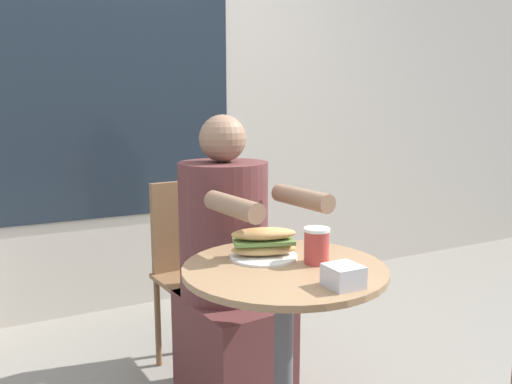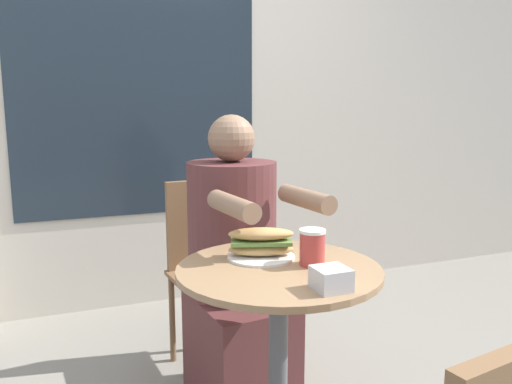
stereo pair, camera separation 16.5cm
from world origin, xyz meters
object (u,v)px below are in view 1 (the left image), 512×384
(seated_diner, at_px, (229,282))
(diner_chair, at_px, (195,257))
(sandwich_on_plate, at_px, (264,244))
(drink_cup, at_px, (317,246))
(cafe_table, at_px, (284,329))

(seated_diner, bearing_deg, diner_chair, -93.66)
(sandwich_on_plate, xyz_separation_m, drink_cup, (0.12, -0.13, 0.01))
(diner_chair, relative_size, drink_cup, 7.77)
(cafe_table, bearing_deg, diner_chair, 88.32)
(seated_diner, relative_size, sandwich_on_plate, 5.26)
(sandwich_on_plate, distance_m, drink_cup, 0.17)
(diner_chair, xyz_separation_m, sandwich_on_plate, (-0.04, -0.75, 0.25))
(cafe_table, distance_m, seated_diner, 0.51)
(diner_chair, bearing_deg, cafe_table, 82.52)
(diner_chair, height_order, seated_diner, seated_diner)
(cafe_table, height_order, drink_cup, drink_cup)
(cafe_table, bearing_deg, seated_diner, 85.69)
(seated_diner, relative_size, drink_cup, 10.54)
(diner_chair, distance_m, sandwich_on_plate, 0.79)
(cafe_table, xyz_separation_m, diner_chair, (0.02, 0.85, -0.00))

